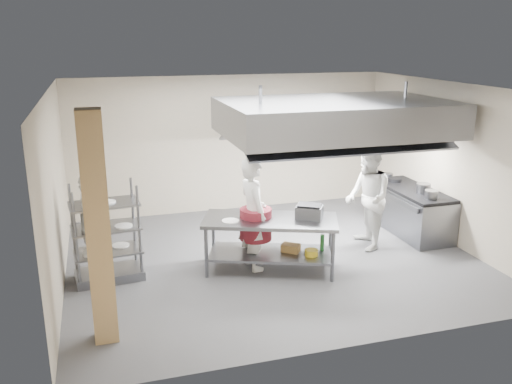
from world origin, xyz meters
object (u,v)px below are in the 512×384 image
object	(u,v)px
chef_head	(253,214)
island	(270,245)
pass_rack	(106,233)
cooking_range	(410,212)
stockpot	(423,188)
chef_line	(368,198)
chef_plating	(93,229)
griddle	(309,212)

from	to	relation	value
chef_head	island	bearing A→B (deg)	-136.05
island	chef_head	distance (m)	0.59
pass_rack	cooking_range	xyz separation A→B (m)	(5.88, 0.55, -0.37)
pass_rack	stockpot	world-z (taller)	pass_rack
island	chef_line	world-z (taller)	chef_line
cooking_range	chef_line	size ratio (longest dim) A/B	1.04
cooking_range	stockpot	size ratio (longest dim) A/B	7.46
pass_rack	chef_plating	size ratio (longest dim) A/B	0.87
pass_rack	chef_plating	bearing A→B (deg)	-162.20
chef_line	stockpot	size ratio (longest dim) A/B	7.20
island	stockpot	xyz separation A→B (m)	(3.30, 0.64, 0.54)
chef_plating	island	bearing A→B (deg)	84.43
chef_plating	stockpot	size ratio (longest dim) A/B	6.80
cooking_range	island	bearing A→B (deg)	-163.56
griddle	stockpot	xyz separation A→B (m)	(2.67, 0.78, -0.02)
chef_plating	stockpot	world-z (taller)	chef_plating
island	cooking_range	distance (m)	3.41
pass_rack	stockpot	distance (m)	5.92
chef_line	pass_rack	bearing A→B (deg)	-79.45
chef_head	chef_plating	size ratio (longest dim) A/B	1.05
stockpot	pass_rack	bearing A→B (deg)	-177.80
cooking_range	chef_head	world-z (taller)	chef_head
island	griddle	bearing A→B (deg)	8.88
island	chef_plating	bearing A→B (deg)	-165.50
chef_line	griddle	bearing A→B (deg)	-56.82
island	chef_line	size ratio (longest dim) A/B	1.14
island	cooking_range	xyz separation A→B (m)	(3.27, 0.96, -0.04)
island	pass_rack	bearing A→B (deg)	-167.88
chef_line	cooking_range	bearing A→B (deg)	122.28
griddle	pass_rack	bearing A→B (deg)	-158.16
chef_line	stockpot	distance (m)	1.30
pass_rack	chef_head	distance (m)	2.39
pass_rack	chef_line	size ratio (longest dim) A/B	0.82
island	chef_plating	distance (m)	2.87
cooking_range	chef_head	distance (m)	3.63
pass_rack	cooking_range	size ratio (longest dim) A/B	0.79
pass_rack	cooking_range	world-z (taller)	pass_rack
cooking_range	stockpot	xyz separation A→B (m)	(0.03, -0.32, 0.57)
stockpot	chef_plating	bearing A→B (deg)	-177.05
griddle	cooking_range	bearing A→B (deg)	54.14
chef_head	chef_plating	distance (m)	2.57
chef_head	chef_plating	xyz separation A→B (m)	(-2.57, 0.13, -0.05)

